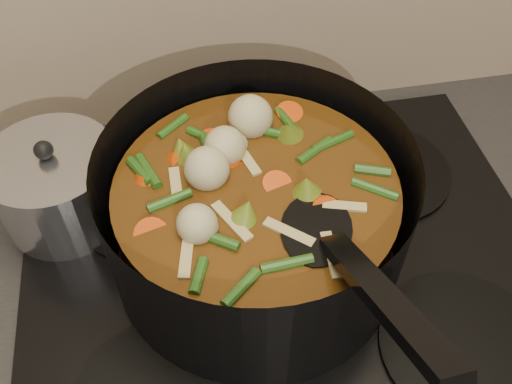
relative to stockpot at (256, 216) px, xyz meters
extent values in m
cube|color=black|center=(0.03, -0.03, -0.12)|extent=(2.64, 0.64, 0.05)
cube|color=black|center=(0.03, -0.03, -0.09)|extent=(0.62, 0.54, 0.02)
cylinder|color=black|center=(0.19, -0.16, -0.07)|extent=(0.18, 0.18, 0.01)
cylinder|color=black|center=(-0.13, 0.10, -0.07)|extent=(0.18, 0.18, 0.01)
cylinder|color=black|center=(0.19, 0.10, -0.07)|extent=(0.18, 0.18, 0.01)
cylinder|color=black|center=(0.00, 0.00, 0.01)|extent=(0.37, 0.37, 0.16)
cylinder|color=black|center=(0.00, 0.00, -0.07)|extent=(0.32, 0.32, 0.01)
cylinder|color=#57320E|center=(0.00, 0.00, -0.01)|extent=(0.30, 0.30, 0.12)
cylinder|color=#E04C0A|center=(0.04, 0.00, 0.05)|extent=(0.03, 0.04, 0.03)
cylinder|color=#E04C0A|center=(0.05, 0.06, 0.05)|extent=(0.05, 0.04, 0.03)
cylinder|color=#E04C0A|center=(-0.04, 0.11, 0.05)|extent=(0.05, 0.05, 0.03)
cylinder|color=#E04C0A|center=(-0.06, 0.02, 0.05)|extent=(0.04, 0.04, 0.03)
cylinder|color=#E04C0A|center=(-0.08, -0.06, 0.05)|extent=(0.04, 0.04, 0.03)
cylinder|color=#E04C0A|center=(0.00, -0.04, 0.05)|extent=(0.05, 0.05, 0.03)
cylinder|color=#E04C0A|center=(0.06, -0.05, 0.05)|extent=(0.04, 0.04, 0.03)
cylinder|color=#E04C0A|center=(0.11, 0.03, 0.05)|extent=(0.04, 0.04, 0.03)
cylinder|color=#E04C0A|center=(0.02, 0.06, 0.05)|extent=(0.05, 0.05, 0.03)
cylinder|color=#E04C0A|center=(-0.06, 0.08, 0.05)|extent=(0.04, 0.05, 0.03)
cylinder|color=#E04C0A|center=(-0.04, 0.00, 0.05)|extent=(0.04, 0.03, 0.03)
sphere|color=beige|center=(0.07, 0.00, 0.06)|extent=(0.05, 0.05, 0.05)
sphere|color=beige|center=(-0.03, 0.07, 0.06)|extent=(0.05, 0.05, 0.05)
sphere|color=beige|center=(-0.05, -0.05, 0.06)|extent=(0.05, 0.05, 0.05)
sphere|color=beige|center=(0.06, -0.03, 0.06)|extent=(0.05, 0.05, 0.05)
cone|color=olive|center=(0.02, -0.09, 0.05)|extent=(0.04, 0.04, 0.04)
cone|color=olive|center=(0.09, 0.02, 0.05)|extent=(0.04, 0.04, 0.04)
cone|color=olive|center=(-0.03, 0.09, 0.05)|extent=(0.04, 0.04, 0.04)
cone|color=olive|center=(-0.09, -0.03, 0.05)|extent=(0.04, 0.04, 0.04)
cone|color=olive|center=(0.04, -0.09, 0.05)|extent=(0.04, 0.04, 0.04)
cylinder|color=#2E5D1B|center=(0.04, 0.04, 0.05)|extent=(0.01, 0.04, 0.01)
cylinder|color=#2E5D1B|center=(0.00, 0.11, 0.05)|extent=(0.04, 0.04, 0.01)
cylinder|color=#2E5D1B|center=(-0.06, 0.07, 0.05)|extent=(0.05, 0.02, 0.01)
cylinder|color=#2E5D1B|center=(-0.07, 0.01, 0.05)|extent=(0.03, 0.04, 0.01)
cylinder|color=#2E5D1B|center=(-0.04, -0.03, 0.05)|extent=(0.03, 0.04, 0.01)
cylinder|color=#2E5D1B|center=(-0.02, -0.11, 0.05)|extent=(0.05, 0.02, 0.01)
cylinder|color=#2E5D1B|center=(0.05, -0.07, 0.05)|extent=(0.04, 0.04, 0.01)
cylinder|color=#2E5D1B|center=(0.07, -0.01, 0.05)|extent=(0.01, 0.04, 0.01)
cylinder|color=#2E5D1B|center=(0.04, 0.03, 0.05)|extent=(0.04, 0.04, 0.01)
cylinder|color=#2E5D1B|center=(0.03, 0.11, 0.05)|extent=(0.05, 0.02, 0.01)
cylinder|color=#2E5D1B|center=(-0.05, 0.08, 0.05)|extent=(0.03, 0.04, 0.01)
cylinder|color=#2E5D1B|center=(-0.07, 0.02, 0.05)|extent=(0.03, 0.04, 0.01)
cylinder|color=#2E5D1B|center=(-0.04, -0.02, 0.05)|extent=(0.05, 0.02, 0.01)
cylinder|color=#2E5D1B|center=(-0.04, -0.11, 0.05)|extent=(0.04, 0.04, 0.01)
cylinder|color=#2E5D1B|center=(0.04, -0.08, 0.05)|extent=(0.01, 0.04, 0.01)
cylinder|color=#2E5D1B|center=(0.07, -0.02, 0.05)|extent=(0.04, 0.03, 0.01)
cube|color=tan|center=(-0.07, 0.05, 0.05)|extent=(0.05, 0.01, 0.00)
cube|color=tan|center=(-0.07, -0.05, 0.05)|extent=(0.02, 0.05, 0.00)
cube|color=tan|center=(0.03, -0.08, 0.05)|extent=(0.05, 0.03, 0.00)
cube|color=tan|center=(0.08, 0.01, 0.05)|extent=(0.04, 0.04, 0.00)
cube|color=tan|center=(0.02, 0.08, 0.05)|extent=(0.03, 0.05, 0.00)
cube|color=tan|center=(-0.07, 0.04, 0.05)|extent=(0.05, 0.02, 0.00)
cube|color=tan|center=(-0.06, -0.05, 0.05)|extent=(0.01, 0.05, 0.00)
ellipsoid|color=black|center=(0.05, -0.07, 0.05)|extent=(0.10, 0.11, 0.01)
cube|color=black|center=(0.06, -0.18, 0.11)|extent=(0.04, 0.20, 0.12)
cylinder|color=silver|center=(-0.22, 0.11, -0.03)|extent=(0.15, 0.15, 0.09)
cylinder|color=silver|center=(-0.22, 0.11, 0.02)|extent=(0.15, 0.15, 0.01)
sphere|color=black|center=(-0.22, 0.11, 0.04)|extent=(0.02, 0.02, 0.02)
camera|label=1|loc=(-0.07, -0.38, 0.49)|focal=40.00mm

